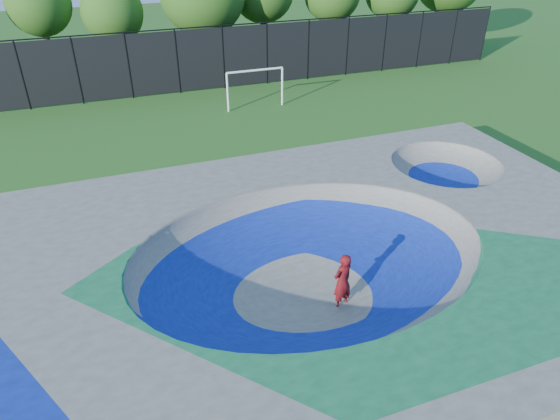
# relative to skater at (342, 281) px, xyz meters

# --- Properties ---
(ground) EXTENTS (120.00, 120.00, 0.00)m
(ground) POSITION_rel_skater_xyz_m (-0.53, 1.15, -0.93)
(ground) COLOR #235618
(ground) RESTS_ON ground
(skate_deck) EXTENTS (22.00, 14.00, 1.50)m
(skate_deck) POSITION_rel_skater_xyz_m (-0.53, 1.15, -0.18)
(skate_deck) COLOR gray
(skate_deck) RESTS_ON ground
(skater) EXTENTS (0.78, 0.63, 1.86)m
(skater) POSITION_rel_skater_xyz_m (0.00, 0.00, 0.00)
(skater) COLOR red
(skater) RESTS_ON ground
(skateboard) EXTENTS (0.81, 0.45, 0.05)m
(skateboard) POSITION_rel_skater_xyz_m (0.00, 0.00, -0.90)
(skateboard) COLOR black
(skateboard) RESTS_ON ground
(soccer_goal) EXTENTS (3.51, 0.12, 2.32)m
(soccer_goal) POSITION_rel_skater_xyz_m (3.15, 17.63, 0.69)
(soccer_goal) COLOR white
(soccer_goal) RESTS_ON ground
(fence) EXTENTS (48.09, 0.09, 4.04)m
(fence) POSITION_rel_skater_xyz_m (-0.53, 22.15, 1.17)
(fence) COLOR black
(fence) RESTS_ON ground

